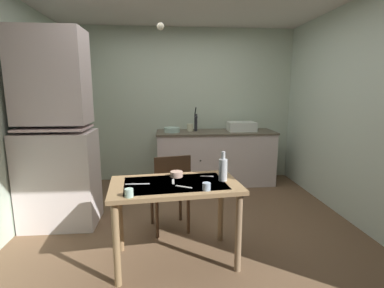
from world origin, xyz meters
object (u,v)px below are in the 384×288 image
Objects in this scene: hutch_cabinet at (56,138)px; mug_tall at (129,193)px; serving_bowl_wide at (177,174)px; dining_table at (175,195)px; chair_far_side at (170,190)px; mixing_bowl_counter at (172,130)px; hand_pump at (196,121)px; glass_bottle at (223,169)px; sink_basin at (241,126)px.

hutch_cabinet is 1.50m from mug_tall.
serving_bowl_wide is 0.62m from mug_tall.
chair_far_side is (-0.04, 0.56, -0.16)m from dining_table.
mixing_bowl_counter is at bearing 81.19° from mug_tall.
hutch_cabinet is 1.49m from serving_bowl_wide.
hutch_cabinet is at bearing -140.92° from hand_pump.
glass_bottle is (0.41, -2.10, -0.07)m from mixing_bowl_counter.
sink_basin is 0.75m from hand_pump.
glass_bottle is at bearing -48.22° from chair_far_side.
dining_table is 0.49m from mug_tall.
hutch_cabinet is at bearing -151.38° from sink_basin.
dining_table is 1.35× the size of chair_far_side.
sink_basin is 0.50× the size of chair_far_side.
sink_basin is at bearing -3.46° from hand_pump.
chair_far_side is at bearing -13.20° from hutch_cabinet.
hand_pump is (1.70, 1.38, 0.03)m from hutch_cabinet.
dining_table is 4.42× the size of glass_bottle.
chair_far_side reaches higher than mug_tall.
hand_pump reaches higher than serving_bowl_wide.
dining_table is (-0.02, -2.14, -0.28)m from mixing_bowl_counter.
sink_basin reaches higher than mug_tall.
serving_bowl_wide is 0.45m from glass_bottle.
hand_pump reaches higher than glass_bottle.
serving_bowl_wide is at bearing 83.93° from dining_table.
mug_tall reaches higher than serving_bowl_wide.
dining_table is at bearing -96.07° from serving_bowl_wide.
hand_pump is 0.33× the size of dining_table.
hutch_cabinet is 1.40m from chair_far_side.
mug_tall is (-0.38, -2.44, -0.14)m from mixing_bowl_counter.
chair_far_side reaches higher than serving_bowl_wide.
sink_basin is 2.92m from mug_tall.
glass_bottle is at bearing -89.43° from hand_pump.
hand_pump is 1.46× the size of glass_bottle.
sink_basin is 2.49m from dining_table.
dining_table is at bearing -86.36° from chair_far_side.
mixing_bowl_counter is 2.11× the size of serving_bowl_wide.
serving_bowl_wide is at bearing -89.95° from mixing_bowl_counter.
dining_table is at bearing -100.40° from hand_pump.
hutch_cabinet reaches higher than dining_table.
sink_basin is at bearing 53.81° from chair_far_side.
mug_tall is (-0.36, -0.30, 0.14)m from dining_table.
mixing_bowl_counter is 0.28× the size of chair_far_side.
sink_basin is 1.14m from mixing_bowl_counter.
mug_tall is at bearing -121.37° from sink_basin.
mixing_bowl_counter is 1.64m from chair_far_side.
serving_bowl_wide is 1.74× the size of mug_tall.
sink_basin is at bearing 71.38° from glass_bottle.
dining_table is at bearing -90.49° from mixing_bowl_counter.
mixing_bowl_counter is 0.21× the size of dining_table.
dining_table is at bearing -117.88° from sink_basin.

